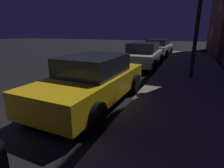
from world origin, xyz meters
TOP-DOWN VIEW (x-y plane):
  - car_yellow_cab at (2.85, 3.00)m, footprint 2.11×4.46m
  - car_silver at (2.85, 9.37)m, footprint 2.11×4.39m
  - car_white at (2.85, 15.02)m, footprint 2.28×4.53m

SIDE VIEW (x-z plane):
  - car_yellow_cab at x=2.85m, z-range -0.01..1.42m
  - car_silver at x=2.85m, z-range 0.00..1.43m
  - car_white at x=2.85m, z-range 0.01..1.44m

